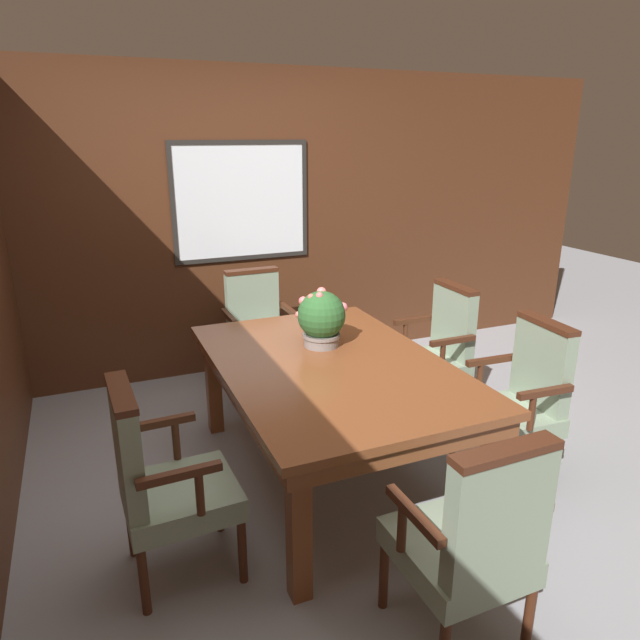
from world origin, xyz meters
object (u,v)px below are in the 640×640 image
chair_left_near (161,479)px  chair_right_near (520,398)px  chair_head_near (472,538)px  potted_plant (321,318)px  chair_right_far (437,349)px  chair_head_far (258,329)px  dining_table (330,377)px

chair_left_near → chair_right_near: bearing=-91.5°
chair_head_near → potted_plant: 1.59m
chair_right_far → chair_right_near: 0.84m
potted_plant → chair_head_far: bearing=94.2°
chair_head_near → chair_head_far: same height
chair_left_near → chair_head_far: same height
dining_table → chair_head_far: (-0.02, 1.32, -0.14)m
dining_table → chair_right_far: chair_right_far is taller
chair_right_near → potted_plant: size_ratio=2.72×
chair_right_near → chair_head_near: bearing=-45.3°
chair_left_near → chair_head_far: (0.98, 1.76, 0.00)m
potted_plant → chair_right_far: bearing=10.4°
chair_head_far → chair_right_near: size_ratio=1.00×
chair_right_far → potted_plant: potted_plant is taller
chair_right_far → chair_head_far: (-1.03, 0.89, 0.00)m
dining_table → chair_left_near: (-1.00, -0.44, -0.14)m
chair_head_near → chair_right_near: size_ratio=1.00×
chair_left_near → potted_plant: bearing=-58.8°
dining_table → chair_right_far: bearing=23.2°
chair_head_near → potted_plant: potted_plant is taller
chair_right_far → potted_plant: bearing=-79.6°
dining_table → chair_right_near: bearing=-22.4°
chair_left_near → potted_plant: potted_plant is taller
dining_table → potted_plant: bearing=78.1°
chair_right_far → potted_plant: size_ratio=2.72×
chair_right_far → chair_left_near: same height
chair_right_far → chair_head_far: 1.36m
chair_right_near → potted_plant: (-0.95, 0.67, 0.40)m
chair_right_near → chair_head_far: bearing=-146.0°
chair_right_far → chair_right_near: size_ratio=1.00×
chair_left_near → potted_plant: 1.33m
chair_right_far → potted_plant: 1.05m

